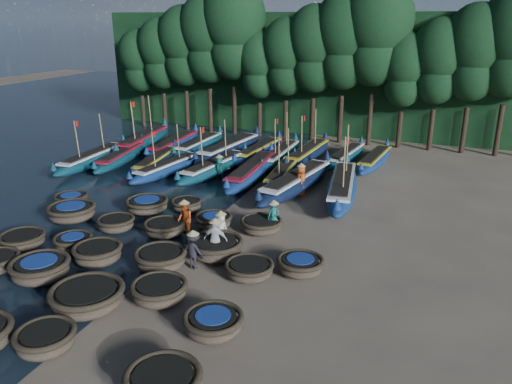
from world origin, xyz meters
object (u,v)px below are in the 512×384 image
(coracle_19, at_px, (300,265))
(fisherman_4, at_px, (215,238))
(coracle_21, at_px, (147,205))
(fisherman_5, at_px, (220,167))
(coracle_16, at_px, (116,223))
(long_boat_7, at_px, (296,182))
(coracle_9, at_px, (213,323))
(long_boat_3, at_px, (168,168))
(coracle_10, at_px, (22,240))
(coracle_13, at_px, (161,258))
(coracle_17, at_px, (164,228))
(long_boat_4, at_px, (215,167))
(long_boat_1, at_px, (121,157))
(long_boat_14, at_px, (280,155))
(long_boat_10, at_px, (174,145))
(fisherman_0, at_px, (221,227))
(long_boat_13, at_px, (259,151))
(long_boat_0, at_px, (93,159))
(fisherman_2, at_px, (185,218))
(coracle_8, at_px, (159,291))
(coracle_15, at_px, (72,212))
(coracle_7, at_px, (87,297))
(fisherman_3, at_px, (194,249))
(long_boat_6, at_px, (283,174))
(fisherman_1, at_px, (274,215))
(fisherman_6, at_px, (301,180))
(coracle_23, at_px, (214,221))
(long_boat_11, at_px, (199,145))
(long_boat_8, at_px, (342,187))
(coracle_24, at_px, (261,225))
(coracle_14, at_px, (249,269))
(long_boat_2, at_px, (156,162))
(long_boat_15, at_px, (307,154))
(coracle_12, at_px, (98,253))
(long_boat_17, at_px, (375,160))
(long_boat_9, at_px, (143,141))
(coracle_4, at_px, (163,383))
(coracle_20, at_px, (71,199))
(coracle_22, at_px, (187,205))
(coracle_6, at_px, (40,269))

(coracle_19, relative_size, fisherman_4, 1.11)
(coracle_21, relative_size, fisherman_5, 1.46)
(coracle_16, height_order, long_boat_7, long_boat_7)
(coracle_9, bearing_deg, long_boat_3, 125.03)
(coracle_10, relative_size, coracle_13, 0.97)
(coracle_17, bearing_deg, coracle_13, -61.78)
(coracle_13, relative_size, long_boat_4, 0.27)
(long_boat_1, height_order, long_boat_14, long_boat_14)
(long_boat_3, bearing_deg, long_boat_10, 124.60)
(fisherman_0, bearing_deg, coracle_10, -142.77)
(long_boat_4, distance_m, long_boat_7, 5.95)
(long_boat_13, bearing_deg, long_boat_14, -10.50)
(long_boat_0, bearing_deg, long_boat_7, -3.09)
(coracle_9, relative_size, fisherman_2, 1.23)
(coracle_8, relative_size, coracle_9, 0.90)
(coracle_10, distance_m, coracle_15, 3.26)
(coracle_7, height_order, fisherman_3, fisherman_3)
(long_boat_6, distance_m, fisherman_1, 7.75)
(coracle_10, relative_size, fisherman_6, 1.03)
(coracle_23, relative_size, long_boat_11, 0.27)
(long_boat_8, relative_size, long_boat_11, 1.20)
(coracle_24, bearing_deg, coracle_10, -150.29)
(coracle_14, distance_m, long_boat_6, 12.14)
(coracle_24, height_order, long_boat_3, long_boat_3)
(long_boat_1, xyz_separation_m, long_boat_3, (4.31, -1.05, -0.01))
(long_boat_2, distance_m, long_boat_15, 10.41)
(coracle_9, bearing_deg, long_boat_4, 115.26)
(coracle_21, height_order, fisherman_6, fisherman_6)
(long_boat_7, xyz_separation_m, fisherman_6, (0.38, -0.45, 0.34))
(coracle_13, distance_m, coracle_17, 3.26)
(coracle_12, bearing_deg, coracle_9, -22.59)
(coracle_15, relative_size, long_boat_0, 0.33)
(long_boat_14, xyz_separation_m, fisherman_0, (1.75, -13.65, 0.30))
(coracle_17, bearing_deg, fisherman_4, -21.01)
(long_boat_17, height_order, fisherman_0, fisherman_0)
(coracle_10, xyz_separation_m, long_boat_9, (-4.80, 16.94, 0.24))
(coracle_4, distance_m, long_boat_17, 24.17)
(coracle_8, bearing_deg, coracle_9, -22.45)
(coracle_20, distance_m, coracle_22, 6.32)
(coracle_20, bearing_deg, long_boat_11, 84.96)
(long_boat_9, bearing_deg, fisherman_3, -59.86)
(long_boat_10, bearing_deg, coracle_24, -48.18)
(coracle_6, xyz_separation_m, long_boat_11, (-3.26, 19.66, 0.02))
(coracle_4, xyz_separation_m, coracle_19, (1.50, 7.82, -0.05))
(long_boat_2, bearing_deg, long_boat_3, -41.63)
(long_boat_2, relative_size, long_boat_3, 0.98)
(long_boat_14, bearing_deg, long_boat_7, -63.45)
(coracle_14, relative_size, fisherman_0, 1.21)
(coracle_7, distance_m, coracle_10, 6.63)
(coracle_4, relative_size, fisherman_0, 1.24)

